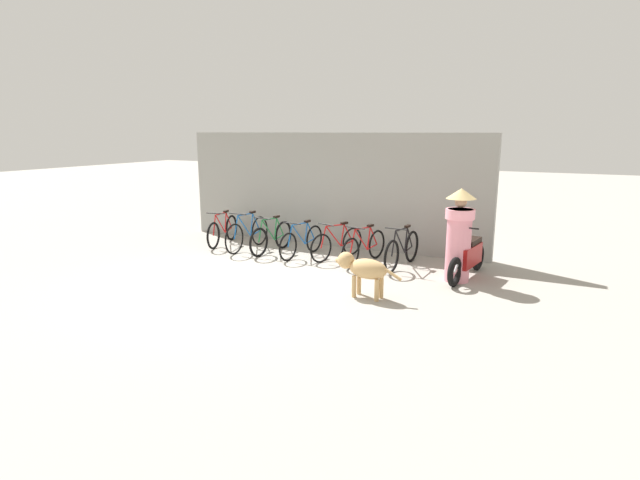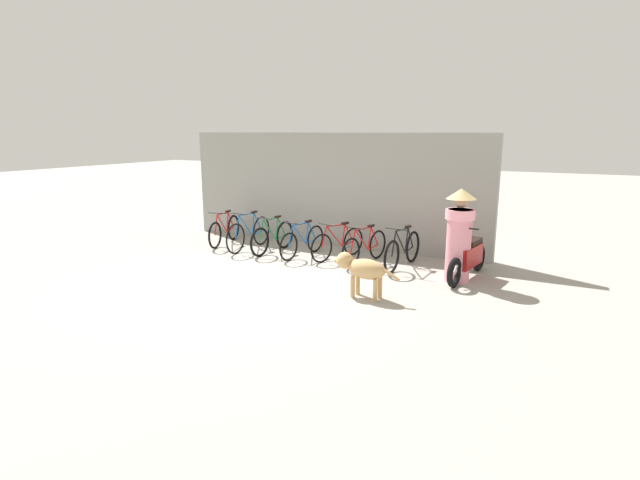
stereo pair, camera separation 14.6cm
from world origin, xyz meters
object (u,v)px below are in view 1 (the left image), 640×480
(bicycle_3, at_px, (302,241))
(bicycle_6, at_px, (402,250))
(stray_dog, at_px, (363,268))
(bicycle_4, at_px, (337,243))
(bicycle_2, at_px, (272,238))
(motorcycle, at_px, (467,257))
(bicycle_5, at_px, (364,247))
(bicycle_1, at_px, (248,234))
(person_in_robes, at_px, (459,233))
(bicycle_0, at_px, (223,231))

(bicycle_3, height_order, bicycle_6, bicycle_6)
(stray_dog, bearing_deg, bicycle_4, -51.85)
(bicycle_2, bearing_deg, motorcycle, 92.75)
(stray_dog, bearing_deg, bicycle_5, -64.98)
(bicycle_2, distance_m, bicycle_6, 3.06)
(motorcycle, xyz_separation_m, stray_dog, (-1.35, -1.91, 0.08))
(bicycle_5, bearing_deg, bicycle_4, -85.61)
(bicycle_1, bearing_deg, person_in_robes, 84.72)
(bicycle_3, distance_m, bicycle_5, 1.45)
(bicycle_0, bearing_deg, stray_dog, 52.09)
(motorcycle, xyz_separation_m, person_in_robes, (-0.13, -0.27, 0.50))
(bicycle_0, distance_m, bicycle_3, 2.32)
(stray_dog, bearing_deg, motorcycle, -121.31)
(bicycle_6, distance_m, person_in_robes, 1.40)
(motorcycle, bearing_deg, bicycle_3, -83.06)
(bicycle_4, distance_m, bicycle_6, 1.48)
(bicycle_4, bearing_deg, bicycle_3, -58.98)
(bicycle_3, relative_size, person_in_robes, 0.94)
(bicycle_1, distance_m, stray_dog, 4.21)
(bicycle_1, bearing_deg, bicycle_4, 92.66)
(bicycle_0, distance_m, motorcycle, 5.91)
(bicycle_4, height_order, motorcycle, motorcycle)
(bicycle_0, bearing_deg, person_in_robes, 72.27)
(bicycle_0, xyz_separation_m, bicycle_1, (0.85, -0.17, 0.04))
(bicycle_6, bearing_deg, bicycle_4, -86.34)
(bicycle_3, xyz_separation_m, person_in_robes, (3.47, -0.34, 0.57))
(bicycle_6, relative_size, motorcycle, 0.92)
(bicycle_2, relative_size, bicycle_6, 0.94)
(bicycle_2, bearing_deg, person_in_robes, 89.04)
(bicycle_3, bearing_deg, bicycle_0, -87.93)
(bicycle_5, distance_m, person_in_robes, 2.14)
(bicycle_1, distance_m, bicycle_4, 2.25)
(bicycle_0, distance_m, bicycle_4, 3.10)
(bicycle_4, xyz_separation_m, bicycle_5, (0.66, -0.08, 0.00))
(person_in_robes, bearing_deg, bicycle_0, -0.57)
(bicycle_2, xyz_separation_m, bicycle_6, (3.06, 0.11, 0.01))
(bicycle_0, distance_m, person_in_robes, 5.83)
(bicycle_0, height_order, bicycle_1, bicycle_1)
(bicycle_4, bearing_deg, bicycle_5, 102.08)
(person_in_robes, bearing_deg, stray_dog, 57.90)
(bicycle_5, bearing_deg, bicycle_3, -75.24)
(bicycle_3, bearing_deg, stray_dog, 55.39)
(bicycle_2, height_order, stray_dog, bicycle_2)
(bicycle_6, xyz_separation_m, person_in_robes, (1.20, -0.47, 0.55))
(bicycle_0, distance_m, bicycle_1, 0.87)
(bicycle_2, xyz_separation_m, bicycle_4, (1.58, 0.16, -0.01))
(bicycle_4, xyz_separation_m, person_in_robes, (2.68, -0.51, 0.57))
(bicycle_2, height_order, bicycle_6, bicycle_6)
(bicycle_6, bearing_deg, bicycle_3, -81.50)
(bicycle_1, height_order, stray_dog, bicycle_1)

